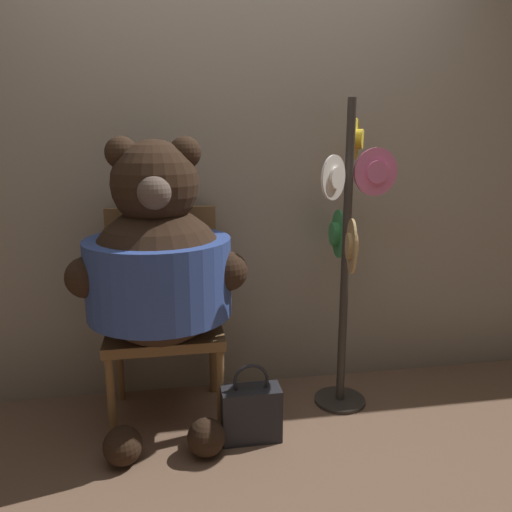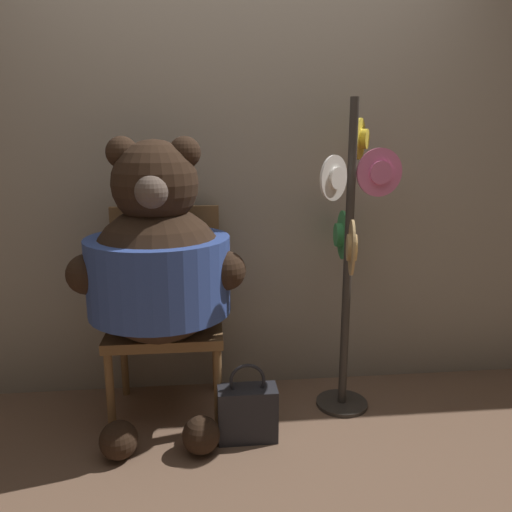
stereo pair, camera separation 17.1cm
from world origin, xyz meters
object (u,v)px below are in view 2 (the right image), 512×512
object	(u,v)px
chair	(166,304)
hat_display_rack	(350,245)
teddy_bear	(159,266)
handbag_on_ground	(248,412)

from	to	relation	value
chair	hat_display_rack	world-z (taller)	hat_display_rack
teddy_bear	hat_display_rack	world-z (taller)	hat_display_rack
teddy_bear	hat_display_rack	size ratio (longest dim) A/B	0.89
chair	teddy_bear	size ratio (longest dim) A/B	0.75
chair	teddy_bear	distance (m)	0.31
chair	teddy_bear	xyz separation A→B (m)	(-0.01, -0.18, 0.25)
teddy_bear	handbag_on_ground	xyz separation A→B (m)	(0.41, -0.21, -0.69)
chair	hat_display_rack	bearing A→B (deg)	-6.68
hat_display_rack	handbag_on_ground	world-z (taller)	hat_display_rack
handbag_on_ground	chair	bearing A→B (deg)	135.85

